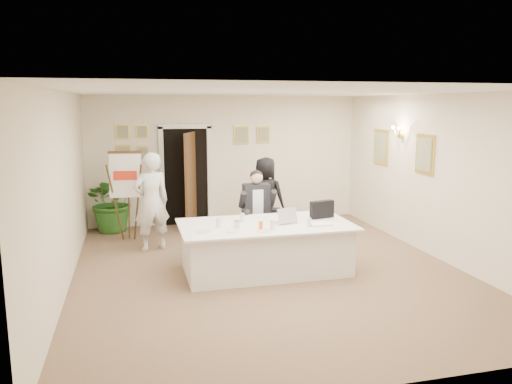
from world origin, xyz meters
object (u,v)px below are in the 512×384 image
object	(u,v)px
standing_woman	(265,197)
potted_palm	(113,200)
seated_man	(257,211)
laptop	(285,214)
standing_man	(152,202)
steel_jug	(237,225)
oj_glass	(261,226)
flip_chart	(127,200)
paper_stack	(320,224)
conference_table	(266,247)
laptop_bag	(322,209)

from	to	relation	value
standing_woman	potted_palm	xyz separation A→B (m)	(-2.94, 1.20, -0.15)
seated_man	laptop	xyz separation A→B (m)	(0.17, -1.12, 0.17)
standing_man	steel_jug	xyz separation A→B (m)	(1.19, -1.81, -0.06)
laptop	steel_jug	xyz separation A→B (m)	(-0.81, -0.17, -0.08)
standing_man	potted_palm	distance (m)	1.77
standing_woman	oj_glass	world-z (taller)	standing_woman
seated_man	laptop	bearing A→B (deg)	-72.02
flip_chart	laptop	distance (m)	3.42
steel_jug	potted_palm	bearing A→B (deg)	119.19
seated_man	potted_palm	world-z (taller)	seated_man
flip_chart	standing_woman	xyz separation A→B (m)	(2.66, -0.36, 0.01)
seated_man	flip_chart	bearing A→B (deg)	159.30
laptop	paper_stack	bearing A→B (deg)	-49.18
conference_table	oj_glass	xyz separation A→B (m)	(-0.17, -0.37, 0.45)
laptop	paper_stack	size ratio (longest dim) A/B	1.09
seated_man	potted_palm	size ratio (longest dim) A/B	1.14
conference_table	oj_glass	size ratio (longest dim) A/B	20.66
seated_man	laptop	distance (m)	1.14
seated_man	standing_man	xyz separation A→B (m)	(-1.82, 0.53, 0.15)
standing_man	standing_woman	distance (m)	2.26
oj_glass	steel_jug	distance (m)	0.38
seated_man	potted_palm	distance (m)	3.31
potted_palm	conference_table	bearing A→B (deg)	-53.56
laptop	oj_glass	world-z (taller)	laptop
laptop_bag	paper_stack	xyz separation A→B (m)	(-0.21, -0.47, -0.13)
laptop_bag	oj_glass	bearing A→B (deg)	-168.74
seated_man	oj_glass	xyz separation A→B (m)	(-0.32, -1.49, 0.10)
oj_glass	laptop	bearing A→B (deg)	36.92
standing_woman	laptop	distance (m)	2.06
laptop	laptop_bag	distance (m)	0.70
laptop_bag	paper_stack	distance (m)	0.53
flip_chart	potted_palm	world-z (taller)	flip_chart
conference_table	laptop_bag	xyz separation A→B (m)	(1.00, 0.16, 0.53)
flip_chart	paper_stack	world-z (taller)	flip_chart
flip_chart	standing_man	world-z (taller)	standing_man
laptop	potted_palm	bearing A→B (deg)	114.03
potted_palm	paper_stack	bearing A→B (deg)	-48.08
flip_chart	laptop_bag	bearing A→B (deg)	-35.88
standing_man	oj_glass	world-z (taller)	standing_man
oj_glass	steel_jug	world-z (taller)	oj_glass
flip_chart	potted_palm	size ratio (longest dim) A/B	1.31
flip_chart	paper_stack	xyz separation A→B (m)	(2.90, -2.72, -0.00)
laptop_bag	flip_chart	bearing A→B (deg)	131.08
standing_woman	paper_stack	bearing A→B (deg)	129.22
standing_woman	laptop	bearing A→B (deg)	116.93
standing_woman	paper_stack	xyz separation A→B (m)	(0.24, -2.35, -0.01)
seated_man	paper_stack	world-z (taller)	seated_man
standing_woman	paper_stack	size ratio (longest dim) A/B	4.91
potted_palm	oj_glass	size ratio (longest dim) A/B	10.02
laptop	conference_table	bearing A→B (deg)	164.79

